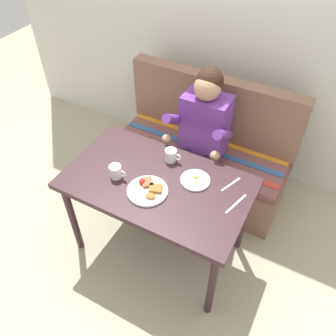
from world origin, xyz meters
name	(u,v)px	position (x,y,z in m)	size (l,w,h in m)	color
ground_plane	(159,245)	(0.00, 0.00, 0.00)	(8.00, 8.00, 0.00)	#AEA68B
back_wall	(238,22)	(0.00, 1.27, 1.30)	(4.40, 0.10, 2.60)	silver
table	(157,190)	(0.00, 0.00, 0.65)	(1.20, 0.70, 0.73)	#352025
couch	(202,156)	(0.00, 0.76, 0.33)	(1.44, 0.56, 1.00)	#805C4A
person	(201,131)	(0.04, 0.59, 0.74)	(0.45, 0.61, 1.21)	#6B3691
plate_breakfast	(148,190)	(-0.01, -0.10, 0.74)	(0.26, 0.26, 0.05)	white
plate_eggs	(195,180)	(0.21, 0.12, 0.74)	(0.19, 0.19, 0.04)	white
coffee_mug	(116,171)	(-0.25, -0.09, 0.78)	(0.12, 0.08, 0.09)	white
coffee_mug_second	(171,155)	(-0.01, 0.22, 0.78)	(0.12, 0.08, 0.09)	white
fork	(231,184)	(0.43, 0.20, 0.73)	(0.01, 0.17, 0.01)	silver
knife	(236,204)	(0.51, 0.06, 0.73)	(0.01, 0.20, 0.01)	silver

